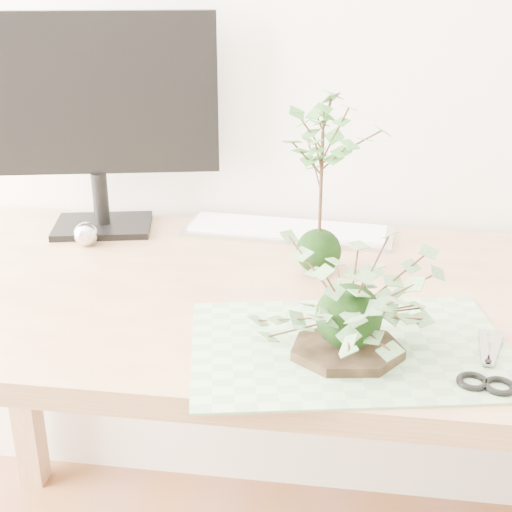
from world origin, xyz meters
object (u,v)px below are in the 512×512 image
(ivy_kokedama, at_px, (350,288))
(monitor, at_px, (94,109))
(desk, at_px, (316,336))
(maple_kokedama, at_px, (323,143))
(keyboard, at_px, (287,230))

(ivy_kokedama, relative_size, monitor, 0.63)
(desk, bearing_deg, ivy_kokedama, -75.28)
(ivy_kokedama, height_order, monitor, monitor)
(maple_kokedama, distance_m, keyboard, 0.31)
(ivy_kokedama, bearing_deg, desk, 104.72)
(desk, height_order, maple_kokedama, maple_kokedama)
(keyboard, xyz_separation_m, monitor, (-0.40, -0.02, 0.25))
(keyboard, relative_size, monitor, 0.90)
(desk, xyz_separation_m, keyboard, (-0.08, 0.28, 0.10))
(maple_kokedama, height_order, keyboard, maple_kokedama)
(desk, bearing_deg, keyboard, 106.40)
(maple_kokedama, relative_size, monitor, 0.69)
(maple_kokedama, relative_size, keyboard, 0.77)
(ivy_kokedama, distance_m, maple_kokedama, 0.33)
(ivy_kokedama, bearing_deg, monitor, 138.56)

